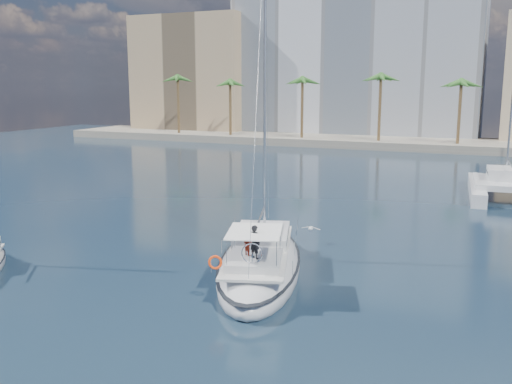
% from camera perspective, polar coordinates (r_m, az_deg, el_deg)
% --- Properties ---
extents(ground, '(160.00, 160.00, 0.00)m').
position_cam_1_polar(ground, '(32.92, 0.16, -6.21)').
color(ground, black).
rests_on(ground, ground).
extents(quay, '(120.00, 14.00, 1.20)m').
position_cam_1_polar(quay, '(91.23, 15.48, 4.72)').
color(quay, gray).
rests_on(quay, ground).
extents(building_modern, '(42.00, 16.00, 28.00)m').
position_cam_1_polar(building_modern, '(104.91, 10.15, 13.01)').
color(building_modern, silver).
rests_on(building_modern, ground).
extents(building_tan_left, '(22.00, 14.00, 22.00)m').
position_cam_1_polar(building_tan_left, '(112.04, -5.81, 11.44)').
color(building_tan_left, tan).
rests_on(building_tan_left, ground).
extents(palm_left, '(3.60, 3.60, 12.30)m').
position_cam_1_polar(palm_left, '(97.66, -5.11, 11.13)').
color(palm_left, brown).
rests_on(palm_left, ground).
extents(palm_centre, '(3.60, 3.60, 12.30)m').
position_cam_1_polar(palm_centre, '(86.83, 15.43, 10.84)').
color(palm_centre, brown).
rests_on(palm_centre, ground).
extents(main_sloop, '(7.81, 13.48, 19.06)m').
position_cam_1_polar(main_sloop, '(29.35, 0.41, -7.20)').
color(main_sloop, silver).
rests_on(main_sloop, ground).
extents(catamaran, '(6.93, 12.49, 17.60)m').
position_cam_1_polar(catamaran, '(53.44, 23.84, 0.73)').
color(catamaran, silver).
rests_on(catamaran, ground).
extents(seagull, '(1.18, 0.51, 0.22)m').
position_cam_1_polar(seagull, '(34.94, 5.52, -3.62)').
color(seagull, silver).
rests_on(seagull, ground).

